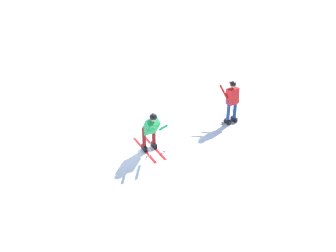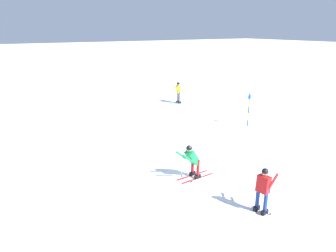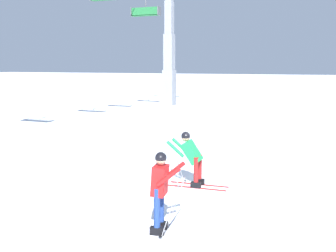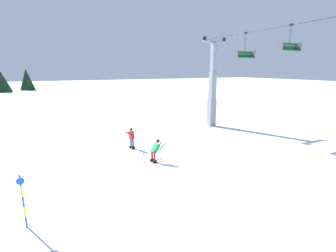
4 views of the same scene
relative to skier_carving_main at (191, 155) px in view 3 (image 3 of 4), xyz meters
name	(u,v)px [view 3 (image 3 of 4)]	position (x,y,z in m)	size (l,w,h in m)	color
ground_plane	(236,188)	(0.30, -1.22, -0.89)	(260.00, 260.00, 0.00)	white
skier_carving_main	(191,155)	(0.00, 0.00, 0.00)	(0.73, 1.76, 1.68)	red
lift_tower_far	(169,59)	(21.51, 9.72, 2.90)	(0.90, 3.03, 9.23)	gray
chairlift_seat_farthest	(145,11)	(17.11, 9.72, 6.21)	(0.61, 2.15, 2.36)	black
skier_distant_downhill	(160,187)	(-3.37, -0.57, 0.07)	(0.76, 1.84, 1.69)	white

